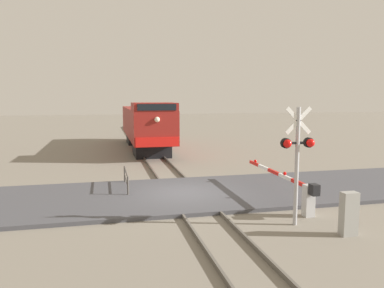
{
  "coord_description": "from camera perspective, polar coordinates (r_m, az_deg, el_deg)",
  "views": [
    {
      "loc": [
        -3.43,
        -16.05,
        4.37
      ],
      "look_at": [
        0.86,
        2.29,
        2.02
      ],
      "focal_mm": 35.42,
      "sensor_mm": 36.0,
      "label": 1
    }
  ],
  "objects": [
    {
      "name": "rail_track_left",
      "position": [
        16.83,
        -3.5,
        -7.68
      ],
      "size": [
        0.08,
        80.0,
        0.15
      ],
      "primitive_type": "cube",
      "color": "#59544C",
      "rests_on": "ground_plane"
    },
    {
      "name": "utility_cabinet",
      "position": [
        13.11,
        22.54,
        -9.69
      ],
      "size": [
        0.52,
        0.32,
        1.4
      ],
      "primitive_type": "cube",
      "color": "#999993",
      "rests_on": "ground_plane"
    },
    {
      "name": "ground_plane",
      "position": [
        16.98,
        -1.09,
        -7.8
      ],
      "size": [
        160.0,
        160.0,
        0.0
      ],
      "primitive_type": "plane",
      "color": "gray"
    },
    {
      "name": "road_surface",
      "position": [
        16.96,
        -1.09,
        -7.54
      ],
      "size": [
        36.0,
        6.09,
        0.15
      ],
      "primitive_type": "cube",
      "color": "#47474C",
      "rests_on": "ground_plane"
    },
    {
      "name": "guard_railing",
      "position": [
        17.92,
        -9.88,
        -5.07
      ],
      "size": [
        0.08,
        2.61,
        0.95
      ],
      "color": "#4C4742",
      "rests_on": "ground_plane"
    },
    {
      "name": "crossing_signal",
      "position": [
        13.17,
        15.61,
        -1.2
      ],
      "size": [
        1.18,
        0.33,
        4.06
      ],
      "color": "#ADADB2",
      "rests_on": "ground_plane"
    },
    {
      "name": "locomotive",
      "position": [
        31.89,
        -6.98,
        2.9
      ],
      "size": [
        3.03,
        14.43,
        3.96
      ],
      "color": "black",
      "rests_on": "ground_plane"
    },
    {
      "name": "crossing_gate",
      "position": [
        15.3,
        15.59,
        -6.59
      ],
      "size": [
        0.36,
        6.21,
        1.29
      ],
      "color": "silver",
      "rests_on": "ground_plane"
    },
    {
      "name": "rail_track_right",
      "position": [
        17.12,
        1.28,
        -7.41
      ],
      "size": [
        0.08,
        80.0,
        0.15
      ],
      "primitive_type": "cube",
      "color": "#59544C",
      "rests_on": "ground_plane"
    }
  ]
}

